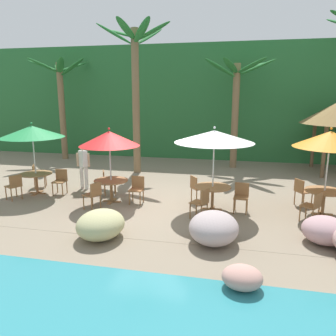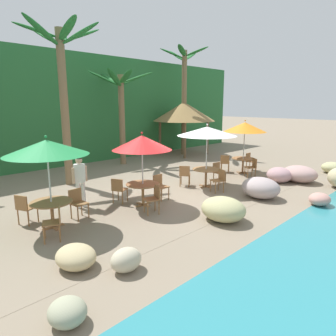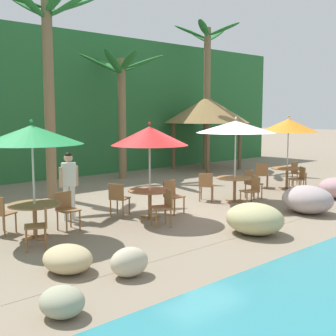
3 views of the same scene
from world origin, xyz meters
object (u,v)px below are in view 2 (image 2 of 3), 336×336
Objects in this scene: umbrella_white at (207,131)px; dining_table_orange at (243,161)px; chair_green_inland at (25,207)px; chair_orange_seaward at (250,160)px; chair_orange_left at (252,166)px; palm_tree_second at (62,77)px; dining_table_red at (143,187)px; umbrella_green at (47,147)px; dining_table_white at (206,172)px; palm_tree_third at (122,99)px; chair_red_seaward at (160,185)px; chair_white_inland at (185,174)px; waiter_in_white at (80,178)px; chair_white_seaward at (218,171)px; chair_orange_inland at (225,162)px; umbrella_red at (142,143)px; chair_red_left at (154,197)px; chair_white_left at (219,179)px; umbrella_orange at (245,127)px; dining_table_green at (52,206)px; chair_green_left at (55,220)px; chair_red_inland at (119,189)px; palapa_hut at (184,112)px; palm_tree_fourth at (184,87)px.

umbrella_white is 2.32× the size of dining_table_orange.
chair_orange_seaward is (10.71, -0.69, 0.00)m from chair_green_inland.
chair_orange_left is at bearing -9.33° from chair_green_inland.
dining_table_red is at bearing -83.76° from palm_tree_second.
umbrella_green is 2.90× the size of chair_green_inland.
palm_tree_third reaches higher than dining_table_white.
chair_red_seaward is at bearing 6.19° from dining_table_red.
waiter_in_white is at bearing 171.56° from chair_white_inland.
chair_orange_inland is (1.85, 0.94, 0.00)m from chair_white_seaward.
chair_red_seaward is 2.72m from waiter_in_white.
chair_red_left is (-0.24, -0.82, -1.58)m from umbrella_red.
chair_red_left is 0.51× the size of waiter_in_white.
chair_red_left is 7.66m from chair_orange_seaward.
chair_orange_left is at bearing -5.23° from umbrella_green.
umbrella_green is 10.40m from chair_orange_seaward.
chair_white_seaward is at bearing 37.83° from chair_white_left.
palm_tree_third is (3.77, 6.18, 1.46)m from umbrella_red.
umbrella_orange is 1.61m from dining_table_orange.
dining_table_green is 9.56m from umbrella_orange.
umbrella_red is at bearing -167.58° from chair_white_inland.
umbrella_white is 1.94m from chair_white_seaward.
chair_orange_seaward is 9.51m from palm_tree_second.
chair_green_left is 7.37m from chair_white_seaward.
umbrella_red is 2.80× the size of chair_red_inland.
chair_white_seaward and chair_orange_left have the same top height.
chair_orange_inland is (5.98, 0.92, -0.10)m from dining_table_red.
chair_orange_seaward is (0.85, 0.12, -0.10)m from dining_table_orange.
umbrella_red is 0.49× the size of palm_tree_third.
dining_table_red is at bearing -144.88° from palapa_hut.
chair_orange_left is 8.93m from palm_tree_second.
palapa_hut is (5.29, 6.07, 2.17)m from dining_table_white.
dining_table_orange is at bearing 2.03° from dining_table_red.
chair_orange_seaward is 0.22× the size of palapa_hut.
waiter_in_white is (-1.57, 1.23, 0.37)m from dining_table_red.
palm_tree_second reaches higher than chair_red_left.
umbrella_green is 2.90× the size of chair_green_left.
waiter_in_white is (-8.90, 0.88, 0.47)m from chair_orange_seaward.
palm_tree_fourth reaches higher than chair_green_left.
chair_green_left is at bearing -120.12° from palm_tree_second.
chair_green_left is at bearing -175.95° from dining_table_white.
dining_table_red is at bearing -1.79° from umbrella_red.
chair_green_inland is 13.52m from palm_tree_fourth.
umbrella_red reaches higher than chair_green_left.
chair_orange_left is at bearing -0.09° from chair_green_left.
chair_white_left is at bearing -15.74° from dining_table_red.
chair_green_inland is 1.00× the size of chair_orange_inland.
chair_orange_inland is (2.70, 0.96, -1.74)m from umbrella_white.
chair_red_seaward is 2.99m from umbrella_white.
palm_tree_fourth is at bearing 70.33° from dining_table_orange.
palapa_hut is (2.09, 5.80, 2.17)m from dining_table_orange.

